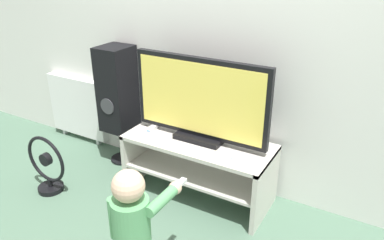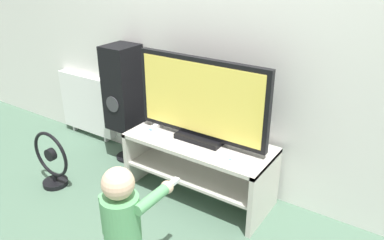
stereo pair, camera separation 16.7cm
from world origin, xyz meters
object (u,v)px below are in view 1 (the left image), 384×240
(child, at_px, (133,223))
(speaker_tower, at_px, (118,91))
(television, at_px, (200,101))
(game_console, at_px, (154,127))
(floor_fan, at_px, (47,167))
(radiator, at_px, (78,107))
(remote_primary, at_px, (232,160))

(child, height_order, speaker_tower, speaker_tower)
(television, height_order, game_console, television)
(television, distance_m, floor_fan, 1.40)
(television, distance_m, child, 1.11)
(radiator, bearing_deg, floor_fan, -60.32)
(game_console, bearing_deg, floor_fan, -140.59)
(game_console, height_order, speaker_tower, speaker_tower)
(game_console, relative_size, floor_fan, 0.32)
(radiator, bearing_deg, game_console, -12.81)
(television, xyz_separation_m, speaker_tower, (-0.91, 0.11, -0.12))
(child, bearing_deg, radiator, 143.66)
(remote_primary, relative_size, floor_fan, 0.27)
(game_console, bearing_deg, child, -60.52)
(remote_primary, distance_m, radiator, 2.00)
(game_console, xyz_separation_m, speaker_tower, (-0.49, 0.14, 0.19))
(radiator, bearing_deg, television, -8.51)
(speaker_tower, bearing_deg, game_console, -15.79)
(floor_fan, relative_size, radiator, 0.71)
(television, bearing_deg, radiator, 171.49)
(speaker_tower, xyz_separation_m, radiator, (-0.68, 0.13, -0.34))
(floor_fan, bearing_deg, game_console, 39.41)
(game_console, xyz_separation_m, remote_primary, (0.78, -0.15, -0.01))
(floor_fan, xyz_separation_m, radiator, (-0.48, 0.84, 0.15))
(remote_primary, bearing_deg, radiator, 167.95)
(game_console, relative_size, child, 0.19)
(television, distance_m, game_console, 0.52)
(television, relative_size, child, 1.33)
(television, relative_size, radiator, 1.55)
(television, height_order, radiator, television)
(game_console, height_order, child, child)
(child, relative_size, radiator, 1.17)
(speaker_tower, distance_m, radiator, 0.77)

